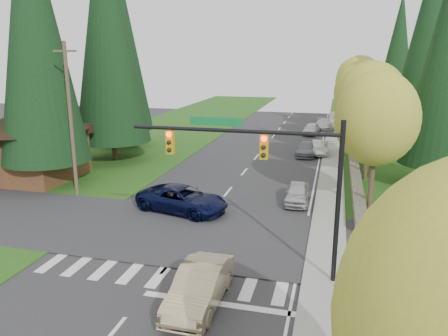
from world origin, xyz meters
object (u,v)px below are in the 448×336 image
at_px(parked_car_a, 298,193).
at_px(parked_car_e, 324,125).
at_px(parked_car_b, 306,149).
at_px(suv_navy, 182,199).
at_px(sedan_champagne, 200,286).
at_px(parked_car_d, 311,129).
at_px(parked_car_c, 319,148).

distance_m(parked_car_a, parked_car_e, 28.62).
distance_m(parked_car_a, parked_car_b, 13.91).
bearing_deg(parked_car_b, suv_navy, -108.86).
relative_size(sedan_champagne, parked_car_d, 1.14).
bearing_deg(suv_navy, sedan_champagne, -142.77).
relative_size(sedan_champagne, parked_car_b, 1.07).
bearing_deg(parked_car_c, sedan_champagne, -101.81).
bearing_deg(suv_navy, parked_car_a, -48.63).
xyz_separation_m(suv_navy, parked_car_c, (7.30, 18.00, -0.13)).
bearing_deg(parked_car_c, parked_car_e, 84.97).
height_order(parked_car_c, parked_car_e, parked_car_e).
distance_m(parked_car_c, parked_car_d, 10.82).
bearing_deg(sedan_champagne, suv_navy, 113.67).
xyz_separation_m(suv_navy, parked_car_a, (6.55, 3.39, -0.14)).
height_order(sedan_champagne, parked_car_e, sedan_champagne).
bearing_deg(suv_navy, parked_car_b, -5.48).
distance_m(parked_car_a, parked_car_d, 25.34).
height_order(sedan_champagne, parked_car_c, sedan_champagne).
relative_size(parked_car_c, parked_car_d, 0.97).
distance_m(parked_car_d, parked_car_e, 3.56).
bearing_deg(parked_car_e, parked_car_a, -98.82).
distance_m(parked_car_b, parked_car_d, 11.43).
xyz_separation_m(parked_car_c, parked_car_d, (-1.40, 10.73, 0.04)).
height_order(parked_car_b, parked_car_d, parked_car_d).
xyz_separation_m(suv_navy, parked_car_b, (6.11, 17.30, -0.16)).
height_order(sedan_champagne, parked_car_a, sedan_champagne).
relative_size(parked_car_b, parked_car_e, 0.90).
relative_size(sedan_champagne, parked_car_e, 0.96).
bearing_deg(parked_car_e, sedan_champagne, -101.82).
bearing_deg(suv_navy, parked_car_d, 2.38).
xyz_separation_m(suv_navy, parked_car_d, (5.90, 28.73, -0.09)).
distance_m(sedan_champagne, parked_car_b, 26.79).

